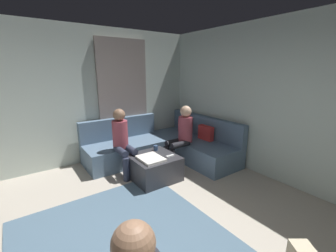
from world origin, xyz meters
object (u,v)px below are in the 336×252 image
ottoman (154,167)px  coffee_mug (156,148)px  person_on_couch_side (123,139)px  person_on_couch_back (182,134)px  sectional_couch (165,146)px  game_remote (170,156)px

ottoman → coffee_mug: coffee_mug is taller
ottoman → coffee_mug: bearing=140.7°
coffee_mug → person_on_couch_side: 0.62m
coffee_mug → person_on_couch_back: size_ratio=0.08×
sectional_couch → game_remote: (0.84, -0.48, 0.15)m
ottoman → person_on_couch_side: size_ratio=0.63×
ottoman → person_on_couch_side: 0.76m
ottoman → person_on_couch_back: person_on_couch_back is taller
sectional_couch → coffee_mug: 0.70m
game_remote → person_on_couch_side: (-0.69, -0.56, 0.23)m
person_on_couch_back → game_remote: bearing=123.6°
game_remote → person_on_couch_back: 0.68m
coffee_mug → person_on_couch_side: size_ratio=0.08×
sectional_couch → ottoman: bearing=-46.7°
sectional_couch → person_on_couch_side: (0.15, -1.04, 0.38)m
ottoman → person_on_couch_side: bearing=-146.3°
sectional_couch → game_remote: size_ratio=17.00×
ottoman → game_remote: bearing=50.7°
game_remote → person_on_couch_side: person_on_couch_side is taller
game_remote → person_on_couch_side: size_ratio=0.12×
game_remote → sectional_couch: bearing=150.3°
sectional_couch → person_on_couch_side: size_ratio=2.12×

